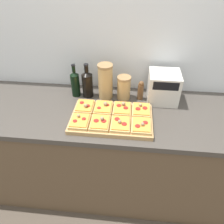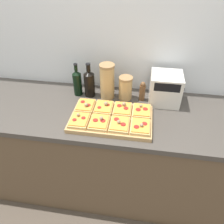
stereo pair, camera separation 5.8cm
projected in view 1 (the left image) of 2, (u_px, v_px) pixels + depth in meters
The scene contains 18 objects.
ground_plane at pixel (106, 216), 1.87m from camera, with size 12.00×12.00×0.00m, color #4C4238.
wall_back at pixel (115, 44), 1.63m from camera, with size 6.00×0.06×2.50m.
kitchen_counter at pixel (110, 152), 1.84m from camera, with size 2.63×0.67×0.89m.
cutting_board at pixel (112, 119), 1.47m from camera, with size 0.54×0.34×0.03m, color tan.
pizza_slice_back_left at pixel (85, 106), 1.53m from camera, with size 0.12×0.15×0.05m.
pizza_slice_back_midleft at pixel (103, 108), 1.52m from camera, with size 0.12×0.15×0.06m.
pizza_slice_back_midright at pixel (122, 109), 1.51m from camera, with size 0.12×0.15×0.05m.
pizza_slice_back_right at pixel (141, 110), 1.50m from camera, with size 0.12×0.15×0.05m.
pizza_slice_front_left at pixel (80, 121), 1.40m from camera, with size 0.12×0.15×0.05m.
pizza_slice_front_midleft at pixel (100, 123), 1.39m from camera, with size 0.12×0.15×0.05m.
pizza_slice_front_midright at pixel (120, 124), 1.38m from camera, with size 0.12×0.15×0.05m.
pizza_slice_front_right at pixel (141, 126), 1.37m from camera, with size 0.12×0.15×0.05m.
olive_oil_bottle at pixel (75, 83), 1.66m from camera, with size 0.07×0.07×0.26m.
wine_bottle at pixel (87, 83), 1.65m from camera, with size 0.08×0.08×0.27m.
grain_jar_tall at pixel (105, 81), 1.62m from camera, with size 0.11×0.11×0.27m.
grain_jar_short at pixel (124, 88), 1.64m from camera, with size 0.10×0.10×0.18m.
pepper_mill at pixel (141, 90), 1.64m from camera, with size 0.04×0.04×0.15m.
toaster_oven at pixel (163, 87), 1.60m from camera, with size 0.24×0.21×0.23m.
Camera 1 is at (0.14, -0.91, 1.85)m, focal length 35.00 mm.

